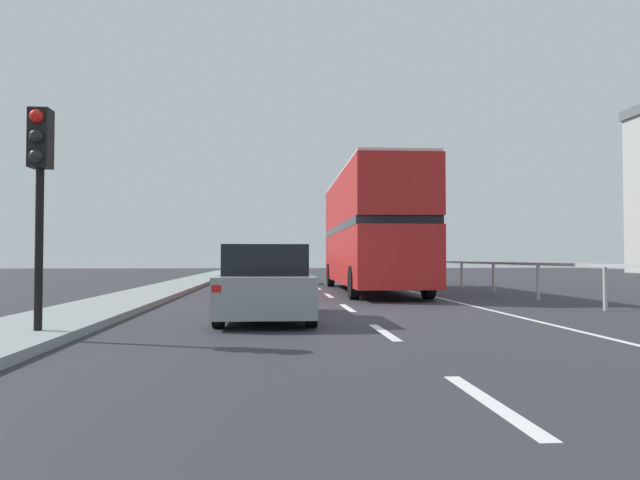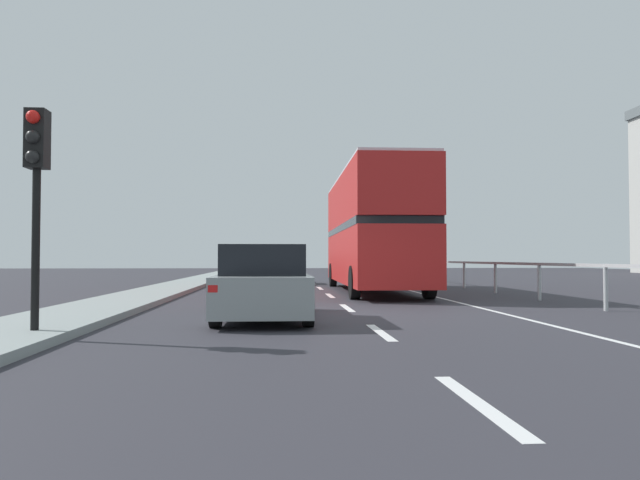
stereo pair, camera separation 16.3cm
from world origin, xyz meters
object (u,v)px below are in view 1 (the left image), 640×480
traffic_signal_pole (40,164)px  sedan_car_ahead (276,270)px  hatchback_car_near (266,284)px  double_decker_bus_red (371,229)px

traffic_signal_pole → sedan_car_ahead: bearing=79.3°
hatchback_car_near → traffic_signal_pole: traffic_signal_pole is taller
double_decker_bus_red → traffic_signal_pole: size_ratio=3.33×
double_decker_bus_red → sedan_car_ahead: 8.16m
sedan_car_ahead → hatchback_car_near: bearing=-88.5°
hatchback_car_near → traffic_signal_pole: bearing=-140.1°
double_decker_bus_red → traffic_signal_pole: double_decker_bus_red is taller
hatchback_car_near → sedan_car_ahead: size_ratio=1.09×
double_decker_bus_red → hatchback_car_near: bearing=-110.8°
hatchback_car_near → traffic_signal_pole: 4.82m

